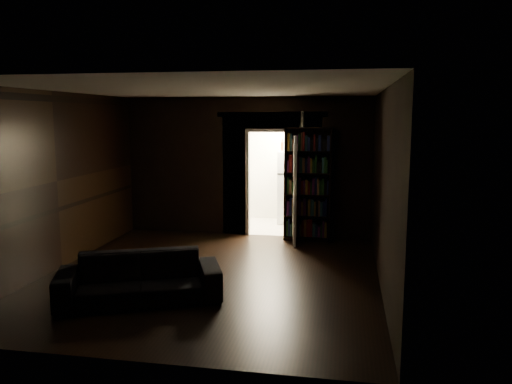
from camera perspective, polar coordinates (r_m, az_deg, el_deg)
ground at (r=7.75m, az=-5.07°, el=-9.50°), size 5.50×5.50×0.00m
room_walls at (r=8.44m, az=-3.37°, el=3.68°), size 5.02×5.61×2.84m
kitchen_alcove at (r=11.14m, az=2.59°, el=2.44°), size 2.20×1.80×2.60m
sofa at (r=6.80m, az=-13.15°, el=-8.74°), size 2.28×1.62×0.81m
bookshelf at (r=9.77m, az=5.92°, el=0.88°), size 0.94×0.44×2.20m
refrigerator at (r=11.38m, az=4.51°, el=0.60°), size 0.77×0.72×1.65m
door at (r=9.56m, az=4.44°, el=0.28°), size 0.15×0.85×2.05m
figurine at (r=9.71m, az=5.32°, el=8.28°), size 0.13×0.13×0.31m
bottles at (r=11.19m, az=4.23°, el=5.41°), size 0.66×0.29×0.27m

